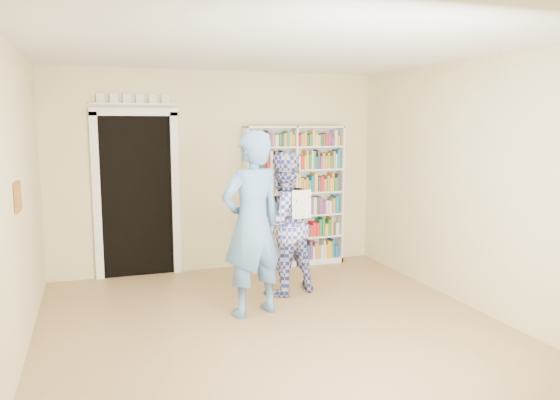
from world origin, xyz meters
name	(u,v)px	position (x,y,z in m)	size (l,w,h in m)	color
floor	(278,332)	(0.00, 0.00, 0.00)	(5.00, 5.00, 0.00)	#A17C4E
ceiling	(277,46)	(0.00, 0.00, 2.70)	(5.00, 5.00, 0.00)	white
wall_back	(219,172)	(0.00, 2.50, 1.35)	(4.50, 4.50, 0.00)	beige
wall_left	(12,206)	(-2.25, 0.00, 1.35)	(5.00, 5.00, 0.00)	beige
wall_right	(477,185)	(2.25, 0.00, 1.35)	(5.00, 5.00, 0.00)	beige
bookshelf	(294,196)	(1.03, 2.34, 0.99)	(1.43, 0.27, 1.96)	white
doorway	(137,187)	(-1.10, 2.48, 1.18)	(1.10, 0.08, 2.43)	black
wall_art	(18,197)	(-2.23, 0.20, 1.40)	(0.03, 0.25, 0.25)	brown
man_blue	(252,224)	(-0.08, 0.57, 0.97)	(0.71, 0.46, 1.94)	#5786C1
man_plaid	(282,224)	(0.45, 1.15, 0.84)	(0.81, 0.63, 1.67)	#323698
paper_sheet	(302,204)	(0.59, 0.89, 1.10)	(0.23, 0.01, 0.33)	white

